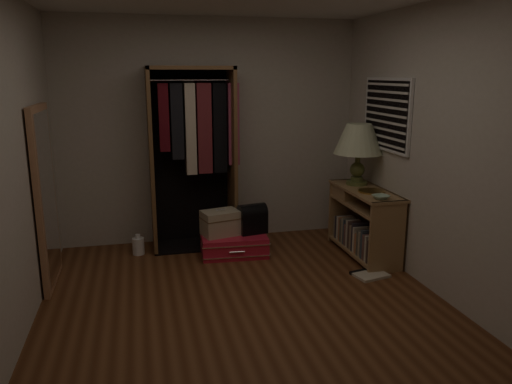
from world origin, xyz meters
TOP-DOWN VIEW (x-y plane):
  - ground at (0.00, 0.00)m, footprint 4.00×4.00m
  - room_walls at (0.08, 0.04)m, footprint 3.52×4.02m
  - console_bookshelf at (1.53, 1.04)m, footprint 0.42×1.12m
  - open_wardrobe at (-0.21, 1.77)m, footprint 1.00×0.50m
  - floor_mirror at (-1.70, 1.00)m, footprint 0.06×0.80m
  - pink_suitcase at (0.14, 1.37)m, footprint 0.77×0.58m
  - train_case at (0.00, 1.40)m, footprint 0.46×0.37m
  - black_bag at (0.36, 1.39)m, footprint 0.34×0.25m
  - table_lamp at (1.54, 1.25)m, footprint 0.61×0.61m
  - brass_tray at (1.54, 0.87)m, footprint 0.35×0.35m
  - ceramic_bowl at (1.49, 0.57)m, footprint 0.19×0.19m
  - white_jug at (-0.90, 1.60)m, footprint 0.14×0.14m
  - floor_book at (1.35, 0.45)m, footprint 0.37×0.32m

SIDE VIEW (x-z plane):
  - ground at x=0.00m, z-range 0.00..0.00m
  - floor_book at x=1.35m, z-range 0.00..0.03m
  - white_jug at x=-0.90m, z-range -0.02..0.21m
  - pink_suitcase at x=0.14m, z-range 0.00..0.23m
  - train_case at x=0.00m, z-range 0.22..0.51m
  - console_bookshelf at x=1.53m, z-range 0.02..0.77m
  - black_bag at x=0.36m, z-range 0.23..0.56m
  - brass_tray at x=1.54m, z-range 0.75..0.77m
  - ceramic_bowl at x=1.49m, z-range 0.75..0.79m
  - floor_mirror at x=-1.70m, z-range 0.00..1.70m
  - open_wardrobe at x=-0.21m, z-range 0.18..2.23m
  - table_lamp at x=1.54m, z-range 0.91..1.59m
  - room_walls at x=0.08m, z-range 0.20..2.80m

